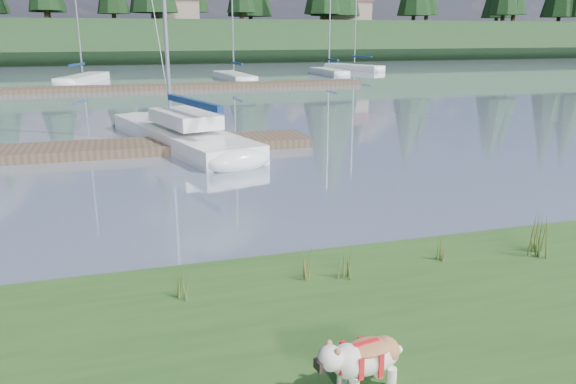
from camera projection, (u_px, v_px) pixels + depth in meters
name	position (u px, v px, depth m)	size (l,w,h in m)	color
ground	(150.00, 89.00, 37.90)	(200.00, 200.00, 0.00)	#7D8BA2
ridge	(130.00, 42.00, 76.84)	(200.00, 20.00, 5.00)	#1B3319
bulldog	(365.00, 356.00, 5.40)	(0.95, 0.48, 0.56)	silver
sailboat_main	(172.00, 129.00, 19.85)	(4.57, 10.12, 14.22)	white
dock_near	(58.00, 151.00, 17.41)	(16.00, 2.00, 0.30)	#4C3D2C
dock_far	(180.00, 86.00, 38.41)	(26.00, 2.20, 0.30)	#4C3D2C
sailboat_bg_1	(86.00, 77.00, 43.97)	(4.11, 8.71, 12.75)	white
sailboat_bg_3	(232.00, 76.00, 45.44)	(2.20, 8.72, 12.61)	white
sailboat_bg_4	(326.00, 71.00, 50.81)	(1.50, 7.25, 10.75)	white
sailboat_bg_5	(349.00, 67.00, 57.68)	(4.50, 7.83, 11.24)	white
weed_0	(307.00, 262.00, 7.87)	(0.17, 0.14, 0.58)	#475B23
weed_1	(347.00, 264.00, 7.88)	(0.17, 0.14, 0.51)	#475B23
weed_2	(540.00, 237.00, 8.64)	(0.17, 0.14, 0.77)	#475B23
weed_3	(182.00, 283.00, 7.30)	(0.17, 0.14, 0.50)	#475B23
weed_4	(440.00, 251.00, 8.54)	(0.17, 0.14, 0.37)	#475B23
weed_5	(536.00, 234.00, 8.87)	(0.17, 0.14, 0.66)	#475B23
mud_lip	(271.00, 274.00, 8.76)	(60.00, 0.50, 0.14)	#33281C
house_1	(174.00, 5.00, 75.33)	(6.30, 5.30, 4.65)	gray
house_2	(346.00, 6.00, 80.10)	(6.30, 5.30, 4.65)	gray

